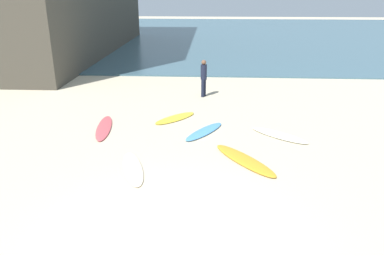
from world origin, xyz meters
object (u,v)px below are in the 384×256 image
Objects in this scene: surfboard_0 at (175,118)px; surfboard_2 at (279,135)px; surfboard_4 at (244,160)px; surfboard_5 at (204,131)px; surfboard_3 at (104,128)px; beachgoer_near at (204,76)px; surfboard_1 at (133,168)px.

surfboard_2 reaches higher than surfboard_0.
surfboard_4 is (2.39, -3.59, 0.01)m from surfboard_0.
surfboard_0 is 0.91× the size of surfboard_5.
surfboard_0 is 2.72m from surfboard_3.
surfboard_4 is (-1.32, -2.02, -0.00)m from surfboard_2.
beachgoer_near reaches higher than surfboard_4.
surfboard_1 is 0.86× the size of surfboard_3.
surfboard_2 is at bearing -128.26° from beachgoer_near.
beachgoer_near is (3.42, 4.41, 0.90)m from surfboard_3.
surfboard_2 is 6.15m from surfboard_3.
surfboard_4 is at bearing 150.57° from surfboard_5.
beachgoer_near is at bearing 70.21° from surfboard_2.
surfboard_4 is (4.82, -2.39, 0.00)m from surfboard_3.
beachgoer_near is (0.99, 3.21, 0.91)m from surfboard_0.
surfboard_0 is 3.48m from beachgoer_near.
surfboard_2 is at bearing -158.61° from surfboard_4.
beachgoer_near reaches higher than surfboard_1.
beachgoer_near is at bearing 42.84° from surfboard_3.
surfboard_3 is at bearing 127.19° from surfboard_2.
surfboard_0 is 0.91× the size of surfboard_2.
surfboard_4 is at bearing -35.72° from surfboard_3.
surfboard_2 is 5.57m from beachgoer_near.
surfboard_1 is at bearing 88.30° from surfboard_5.
surfboard_3 is (-2.43, -1.20, 0.01)m from surfboard_0.
surfboard_4 and surfboard_5 have the same top height.
surfboard_3 is (-6.14, 0.36, -0.01)m from surfboard_2.
beachgoer_near is at bearing 58.61° from surfboard_1.
surfboard_2 is 0.84× the size of surfboard_3.
surfboard_4 reaches higher than surfboard_3.
beachgoer_near is (-1.40, 6.80, 0.90)m from surfboard_4.
surfboard_5 is (-1.23, 2.22, 0.00)m from surfboard_4.
surfboard_2 is at bearing 18.24° from surfboard_0.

